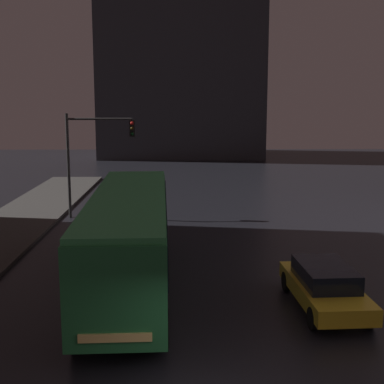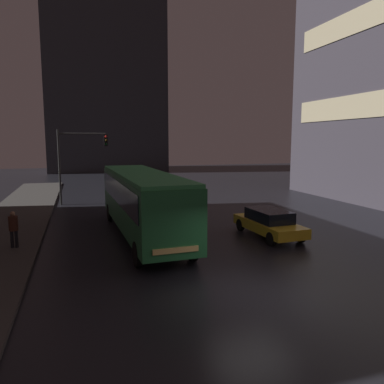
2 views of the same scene
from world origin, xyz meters
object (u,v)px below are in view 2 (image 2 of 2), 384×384
at_px(car_taxi, 269,222).
at_px(pedestrian_mid, 13,226).
at_px(traffic_light_main, 78,153).
at_px(bus_near, 142,197).

distance_m(car_taxi, pedestrian_mid, 12.05).
bearing_deg(car_taxi, traffic_light_main, -57.71).
distance_m(bus_near, traffic_light_main, 11.76).
height_order(bus_near, car_taxi, bus_near).
bearing_deg(bus_near, traffic_light_main, -77.10).
bearing_deg(bus_near, car_taxi, 161.45).
xyz_separation_m(bus_near, car_taxi, (6.17, -1.81, -1.30)).
xyz_separation_m(pedestrian_mid, traffic_light_main, (2.82, 12.04, 2.76)).
relative_size(bus_near, car_taxi, 2.58).
bearing_deg(bus_near, pedestrian_mid, 5.91).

